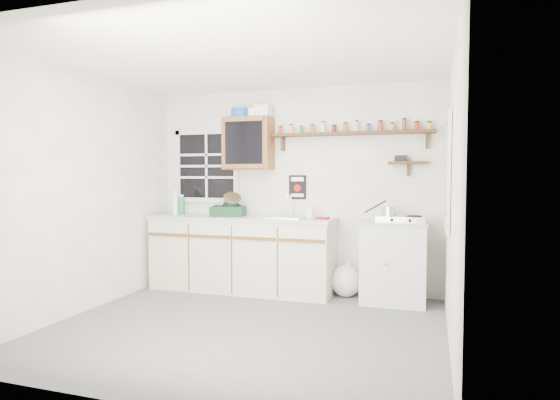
# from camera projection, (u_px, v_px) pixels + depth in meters

# --- Properties ---
(room) EXTENTS (3.64, 3.24, 2.54)m
(room) POSITION_uv_depth(u_px,v_px,m) (245.00, 194.00, 4.32)
(room) COLOR #545456
(room) RESTS_ON ground
(main_cabinet) EXTENTS (2.31, 0.63, 0.92)m
(main_cabinet) POSITION_uv_depth(u_px,v_px,m) (242.00, 253.00, 5.78)
(main_cabinet) COLOR beige
(main_cabinet) RESTS_ON floor
(right_cabinet) EXTENTS (0.73, 0.57, 0.91)m
(right_cabinet) POSITION_uv_depth(u_px,v_px,m) (394.00, 262.00, 5.24)
(right_cabinet) COLOR silver
(right_cabinet) RESTS_ON floor
(sink) EXTENTS (0.52, 0.44, 0.29)m
(sink) POSITION_uv_depth(u_px,v_px,m) (283.00, 217.00, 5.59)
(sink) COLOR silver
(sink) RESTS_ON main_cabinet
(upper_cabinet) EXTENTS (0.60, 0.32, 0.65)m
(upper_cabinet) POSITION_uv_depth(u_px,v_px,m) (248.00, 144.00, 5.83)
(upper_cabinet) COLOR brown
(upper_cabinet) RESTS_ON wall_back
(upper_cabinet_clutter) EXTENTS (0.51, 0.24, 0.14)m
(upper_cabinet_clutter) POSITION_uv_depth(u_px,v_px,m) (249.00, 112.00, 5.81)
(upper_cabinet_clutter) COLOR #164695
(upper_cabinet_clutter) RESTS_ON upper_cabinet
(spice_shelf) EXTENTS (1.91, 0.18, 0.35)m
(spice_shelf) POSITION_uv_depth(u_px,v_px,m) (352.00, 133.00, 5.49)
(spice_shelf) COLOR black
(spice_shelf) RESTS_ON wall_back
(secondary_shelf) EXTENTS (0.45, 0.16, 0.24)m
(secondary_shelf) POSITION_uv_depth(u_px,v_px,m) (406.00, 162.00, 5.33)
(secondary_shelf) COLOR black
(secondary_shelf) RESTS_ON wall_back
(warning_sign) EXTENTS (0.22, 0.02, 0.30)m
(warning_sign) POSITION_uv_depth(u_px,v_px,m) (297.00, 187.00, 5.81)
(warning_sign) COLOR black
(warning_sign) RESTS_ON wall_back
(window_back) EXTENTS (0.93, 0.03, 0.98)m
(window_back) POSITION_uv_depth(u_px,v_px,m) (207.00, 166.00, 6.18)
(window_back) COLOR black
(window_back) RESTS_ON wall_back
(window_right) EXTENTS (0.03, 0.78, 1.08)m
(window_right) POSITION_uv_depth(u_px,v_px,m) (448.00, 173.00, 4.28)
(window_right) COLOR black
(window_right) RESTS_ON wall_back
(water_bottles) EXTENTS (0.15, 0.12, 0.32)m
(water_bottles) POSITION_uv_depth(u_px,v_px,m) (179.00, 204.00, 6.03)
(water_bottles) COLOR silver
(water_bottles) RESTS_ON main_cabinet
(dish_rack) EXTENTS (0.45, 0.37, 0.30)m
(dish_rack) POSITION_uv_depth(u_px,v_px,m) (229.00, 208.00, 5.83)
(dish_rack) COLOR #10311C
(dish_rack) RESTS_ON main_cabinet
(soap_bottle) EXTENTS (0.10, 0.10, 0.18)m
(soap_bottle) POSITION_uv_depth(u_px,v_px,m) (309.00, 211.00, 5.57)
(soap_bottle) COLOR white
(soap_bottle) RESTS_ON main_cabinet
(rag) EXTENTS (0.16, 0.14, 0.02)m
(rag) POSITION_uv_depth(u_px,v_px,m) (322.00, 218.00, 5.42)
(rag) COLOR maroon
(rag) RESTS_ON main_cabinet
(hotplate) EXTENTS (0.55, 0.32, 0.08)m
(hotplate) POSITION_uv_depth(u_px,v_px,m) (402.00, 219.00, 5.17)
(hotplate) COLOR silver
(hotplate) RESTS_ON right_cabinet
(saucepan) EXTENTS (0.39, 0.27, 0.18)m
(saucepan) POSITION_uv_depth(u_px,v_px,m) (389.00, 211.00, 5.21)
(saucepan) COLOR silver
(saucepan) RESTS_ON hotplate
(trash_bag) EXTENTS (0.39, 0.35, 0.44)m
(trash_bag) POSITION_uv_depth(u_px,v_px,m) (346.00, 281.00, 5.49)
(trash_bag) COLOR silver
(trash_bag) RESTS_ON floor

